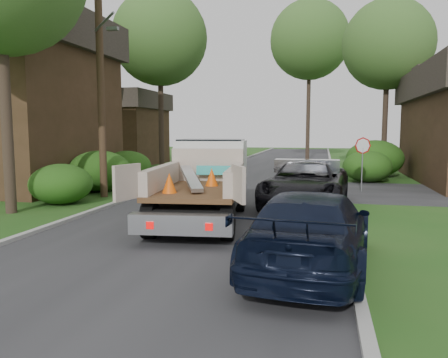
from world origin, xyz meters
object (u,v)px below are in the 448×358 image
object	(u,v)px
house_left_near	(0,100)
navy_suv	(311,230)
black_pickup	(306,184)
house_left_far	(115,127)
utility_pole	(101,71)
tree_left_back	(38,30)
tree_right_far	(388,45)
flatbed_truck	(207,175)
stop_sign	(363,153)
tree_center_far	(310,40)
tree_left_far	(160,38)

from	to	relation	value
house_left_near	navy_suv	world-z (taller)	house_left_near
black_pickup	navy_suv	xyz separation A→B (m)	(0.39, -7.32, -0.04)
house_left_far	utility_pole	bearing A→B (deg)	-64.77
tree_left_back	black_pickup	world-z (taller)	tree_left_back
black_pickup	tree_right_far	bearing A→B (deg)	78.68
tree_right_far	flatbed_truck	world-z (taller)	tree_right_far
flatbed_truck	navy_suv	xyz separation A→B (m)	(3.48, -4.83, -0.56)
stop_sign	tree_left_back	size ratio (longest dim) A/B	0.21
house_left_near	tree_right_far	bearing A→B (deg)	33.69
utility_pole	tree_right_far	xyz separation A→B (m)	(12.98, 15.02, 3.31)
tree_right_far	navy_suv	size ratio (longest dim) A/B	2.11
house_left_near	navy_suv	size ratio (longest dim) A/B	1.79
stop_sign	tree_left_back	distance (m)	20.89
tree_left_back	tree_center_far	distance (m)	23.43
tree_left_far	black_pickup	bearing A→B (deg)	-50.29
flatbed_truck	navy_suv	world-z (taller)	flatbed_truck
black_pickup	stop_sign	bearing A→B (deg)	68.00
tree_right_far	flatbed_truck	xyz separation A→B (m)	(-7.71, -17.98, -7.13)
utility_pole	house_left_near	distance (m)	6.88
utility_pole	house_left_far	world-z (taller)	utility_pole
tree_left_far	tree_right_far	world-z (taller)	tree_left_far
house_left_far	navy_suv	size ratio (longest dim) A/B	1.39
tree_right_far	tree_left_back	size ratio (longest dim) A/B	0.96
tree_left_back	flatbed_truck	size ratio (longest dim) A/B	1.76
tree_left_far	flatbed_truck	size ratio (longest dim) A/B	1.79
tree_right_far	flatbed_truck	size ratio (longest dim) A/B	1.69
utility_pole	tree_center_far	size ratio (longest dim) A/B	0.68
house_left_near	flatbed_truck	distance (m)	13.13
tree_left_far	flatbed_truck	bearing A→B (deg)	-64.05
tree_left_back	flatbed_truck	bearing A→B (deg)	-38.53
navy_suv	tree_left_back	bearing A→B (deg)	-36.78
tree_center_far	flatbed_truck	size ratio (longest dim) A/B	2.15
stop_sign	flatbed_truck	distance (m)	8.84
stop_sign	house_left_near	xyz separation A→B (m)	(-17.20, -2.00, 2.50)
stop_sign	tree_right_far	bearing A→B (deg)	78.19
utility_pole	navy_suv	bearing A→B (deg)	-41.69
house_left_near	tree_left_far	bearing A→B (deg)	65.77
stop_sign	black_pickup	distance (m)	5.15
stop_sign	utility_pole	distance (m)	11.91
tree_left_far	flatbed_truck	distance (m)	18.33
black_pickup	navy_suv	distance (m)	7.33
utility_pole	house_left_near	bearing A→B (deg)	162.80
utility_pole	tree_left_far	bearing A→B (deg)	99.54
tree_right_far	black_pickup	distance (m)	17.89
house_left_far	navy_suv	world-z (taller)	house_left_far
house_left_near	stop_sign	bearing A→B (deg)	6.63
tree_center_far	utility_pole	bearing A→B (deg)	-106.65
utility_pole	house_left_far	distance (m)	18.93
stop_sign	flatbed_truck	xyz separation A→B (m)	(-5.41, -6.98, -0.43)
house_left_near	flatbed_truck	size ratio (longest dim) A/B	1.43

